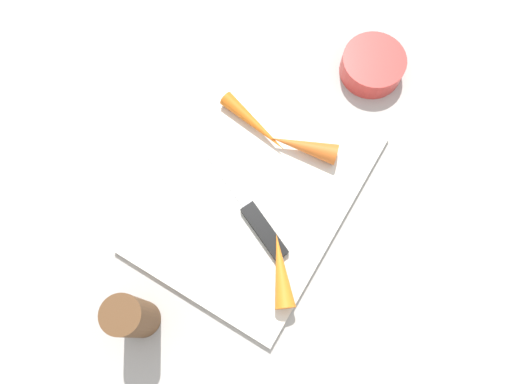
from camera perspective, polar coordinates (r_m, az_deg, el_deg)
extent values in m
plane|color=#ADA8A0|center=(0.75, 0.00, -0.26)|extent=(1.40, 1.40, 0.00)
cube|color=silver|center=(0.74, 0.00, -0.13)|extent=(0.36, 0.26, 0.01)
cube|color=#B7B7BC|center=(0.74, -3.47, 1.65)|extent=(0.06, 0.11, 0.00)
cube|color=black|center=(0.71, 0.96, -4.49)|extent=(0.06, 0.09, 0.01)
cone|color=orange|center=(0.75, 5.41, 5.22)|extent=(0.06, 0.11, 0.03)
cone|color=orange|center=(0.70, 2.85, -8.92)|extent=(0.10, 0.09, 0.03)
cone|color=orange|center=(0.76, -0.16, 7.81)|extent=(0.05, 0.13, 0.02)
cylinder|color=red|center=(0.83, 13.16, 13.90)|extent=(0.10, 0.10, 0.04)
cylinder|color=brown|center=(0.67, -13.94, -13.71)|extent=(0.05, 0.05, 0.12)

